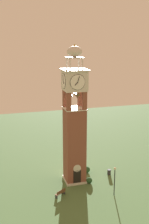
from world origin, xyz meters
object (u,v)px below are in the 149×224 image
Objects in this scene: clock_tower at (75,126)px; park_bench at (60,193)px; trash_bin at (109,172)px; lamp_post at (115,176)px.

clock_tower is 9.07m from park_bench.
clock_tower is 9.63m from trash_bin.
lamp_post is at bearing -52.83° from clock_tower.
park_bench is 1.98× the size of trash_bin.
clock_tower is at bearing -176.21° from trash_bin.
park_bench is 9.35m from trash_bin.
trash_bin is at bearing 3.79° from clock_tower.
park_bench is 7.43m from lamp_post.
clock_tower is 24.19× the size of trash_bin.
park_bench is at bearing -154.78° from trash_bin.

